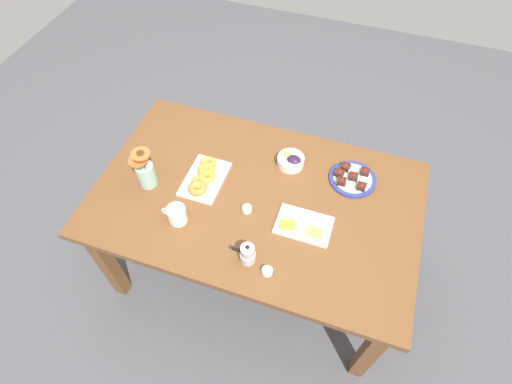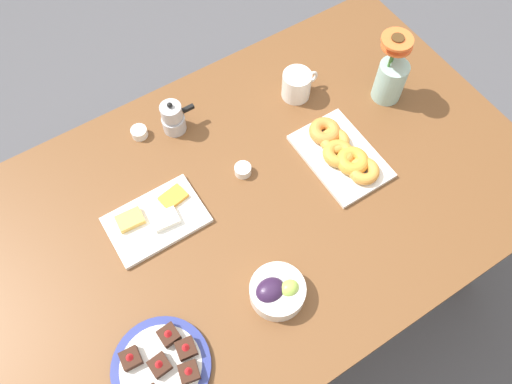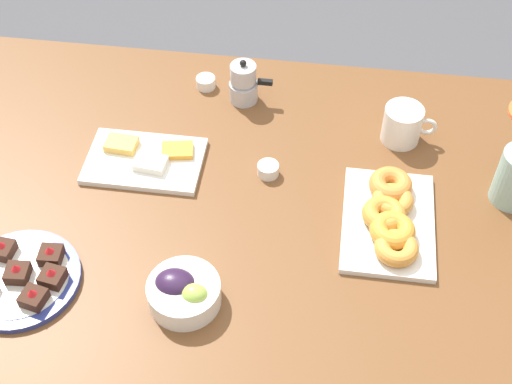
% 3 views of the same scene
% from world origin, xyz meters
% --- Properties ---
extents(ground_plane, '(6.00, 6.00, 0.00)m').
position_xyz_m(ground_plane, '(0.00, 0.00, 0.00)').
color(ground_plane, '#4C4C51').
extents(dining_table, '(1.60, 1.00, 0.74)m').
position_xyz_m(dining_table, '(0.00, 0.00, 0.65)').
color(dining_table, brown).
rests_on(dining_table, ground_plane).
extents(coffee_mug, '(0.12, 0.09, 0.09)m').
position_xyz_m(coffee_mug, '(0.31, 0.25, 0.79)').
color(coffee_mug, white).
rests_on(coffee_mug, dining_table).
extents(grape_bowl, '(0.14, 0.14, 0.07)m').
position_xyz_m(grape_bowl, '(-0.10, -0.26, 0.77)').
color(grape_bowl, white).
rests_on(grape_bowl, dining_table).
extents(cheese_platter, '(0.26, 0.17, 0.03)m').
position_xyz_m(cheese_platter, '(-0.26, 0.09, 0.75)').
color(cheese_platter, white).
rests_on(cheese_platter, dining_table).
extents(croissant_platter, '(0.19, 0.28, 0.05)m').
position_xyz_m(croissant_platter, '(0.28, -0.02, 0.76)').
color(croissant_platter, white).
rests_on(croissant_platter, dining_table).
extents(jam_cup_honey, '(0.05, 0.05, 0.03)m').
position_xyz_m(jam_cup_honey, '(-0.18, 0.37, 0.76)').
color(jam_cup_honey, white).
rests_on(jam_cup_honey, dining_table).
extents(jam_cup_berry, '(0.05, 0.05, 0.03)m').
position_xyz_m(jam_cup_berry, '(0.01, 0.09, 0.76)').
color(jam_cup_berry, white).
rests_on(jam_cup_berry, dining_table).
extents(dessert_plate, '(0.24, 0.24, 0.05)m').
position_xyz_m(dessert_plate, '(-0.43, -0.26, 0.75)').
color(dessert_plate, navy).
rests_on(dessert_plate, dining_table).
extents(moka_pot, '(0.11, 0.07, 0.12)m').
position_xyz_m(moka_pot, '(-0.08, 0.34, 0.79)').
color(moka_pot, '#B7B7BC').
rests_on(moka_pot, dining_table).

